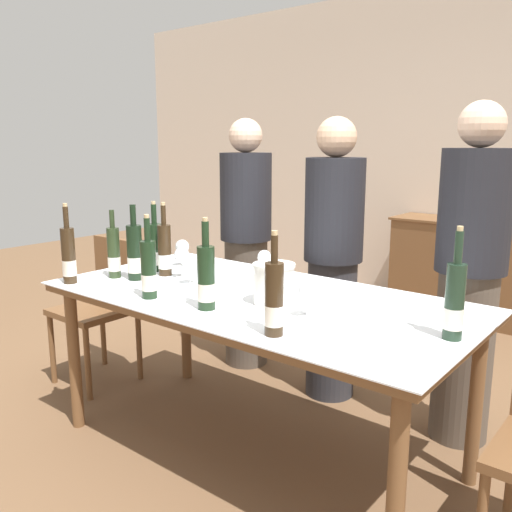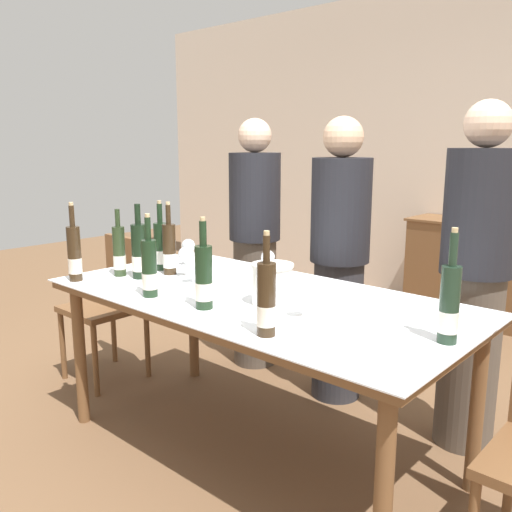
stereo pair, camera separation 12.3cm
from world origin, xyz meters
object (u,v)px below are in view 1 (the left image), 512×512
(ice_bucket, at_px, (274,282))
(wine_bottle_5, at_px, (135,254))
(wine_bottle_3, at_px, (114,254))
(wine_glass_1, at_px, (190,266))
(chair_left_end, at_px, (104,298))
(person_guest_left, at_px, (333,261))
(wine_bottle_7, at_px, (149,270))
(wine_bottle_6, at_px, (164,251))
(sideboard_cabinet, at_px, (491,273))
(wine_bottle_1, at_px, (69,257))
(wine_glass_0, at_px, (182,256))
(wine_glass_3, at_px, (182,247))
(wine_bottle_4, at_px, (206,279))
(wine_bottle_0, at_px, (155,248))
(person_host, at_px, (246,245))
(wine_bottle_2, at_px, (274,301))
(wine_glass_2, at_px, (264,258))
(wine_bottle_8, at_px, (454,302))
(dining_table, at_px, (256,309))
(person_guest_right, at_px, (469,277))

(ice_bucket, distance_m, wine_bottle_5, 0.80)
(wine_bottle_3, relative_size, wine_glass_1, 2.56)
(chair_left_end, height_order, person_guest_left, person_guest_left)
(ice_bucket, xyz_separation_m, wine_bottle_5, (-0.80, -0.10, 0.04))
(wine_bottle_7, bearing_deg, wine_bottle_6, 129.01)
(sideboard_cabinet, bearing_deg, chair_left_end, -120.60)
(wine_bottle_7, bearing_deg, wine_bottle_5, 150.82)
(wine_bottle_1, relative_size, wine_glass_0, 2.52)
(sideboard_cabinet, height_order, wine_glass_3, wine_glass_3)
(wine_bottle_6, relative_size, wine_glass_1, 2.81)
(person_guest_left, bearing_deg, wine_glass_1, -111.45)
(wine_bottle_4, bearing_deg, wine_bottle_0, 154.72)
(wine_bottle_6, distance_m, person_host, 0.83)
(wine_bottle_7, height_order, wine_glass_1, wine_bottle_7)
(ice_bucket, xyz_separation_m, wine_glass_3, (-0.83, 0.26, 0.01))
(wine_bottle_1, relative_size, person_guest_left, 0.25)
(wine_bottle_4, bearing_deg, sideboard_cabinet, 84.09)
(person_host, distance_m, person_guest_left, 0.69)
(wine_bottle_2, height_order, wine_bottle_7, wine_bottle_2)
(sideboard_cabinet, distance_m, wine_bottle_5, 3.05)
(wine_bottle_7, distance_m, person_guest_left, 1.14)
(sideboard_cabinet, relative_size, wine_glass_1, 12.05)
(wine_bottle_0, distance_m, chair_left_end, 0.67)
(wine_bottle_7, relative_size, wine_glass_2, 2.67)
(wine_bottle_8, height_order, chair_left_end, wine_bottle_8)
(dining_table, distance_m, wine_bottle_3, 0.82)
(person_guest_right, bearing_deg, ice_bucket, -124.75)
(wine_bottle_0, xyz_separation_m, wine_bottle_1, (-0.13, -0.44, 0.01))
(sideboard_cabinet, relative_size, wine_bottle_7, 4.37)
(wine_bottle_7, height_order, wine_glass_2, wine_bottle_7)
(wine_bottle_0, bearing_deg, wine_glass_0, -4.38)
(person_guest_left, bearing_deg, wine_bottle_5, -122.96)
(wine_bottle_2, xyz_separation_m, person_host, (-1.12, 1.18, -0.10))
(wine_glass_3, bearing_deg, wine_bottle_1, -104.46)
(wine_bottle_0, bearing_deg, wine_bottle_1, -106.12)
(wine_glass_2, bearing_deg, wine_glass_3, -169.83)
(person_host, xyz_separation_m, person_guest_right, (1.44, -0.07, 0.02))
(wine_glass_2, distance_m, person_guest_left, 0.49)
(wine_bottle_6, distance_m, wine_glass_3, 0.22)
(wine_bottle_2, xyz_separation_m, person_guest_left, (-0.43, 1.13, -0.10))
(chair_left_end, bearing_deg, wine_bottle_8, -2.34)
(wine_bottle_6, bearing_deg, wine_bottle_4, -26.66)
(wine_bottle_0, bearing_deg, dining_table, -2.80)
(wine_bottle_3, bearing_deg, dining_table, 14.20)
(wine_bottle_7, distance_m, person_host, 1.22)
(sideboard_cabinet, bearing_deg, wine_bottle_1, -110.00)
(wine_bottle_4, distance_m, person_guest_right, 1.27)
(dining_table, relative_size, wine_bottle_7, 5.22)
(wine_bottle_5, bearing_deg, wine_bottle_3, -161.73)
(wine_bottle_7, xyz_separation_m, person_guest_left, (0.28, 1.09, -0.10))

